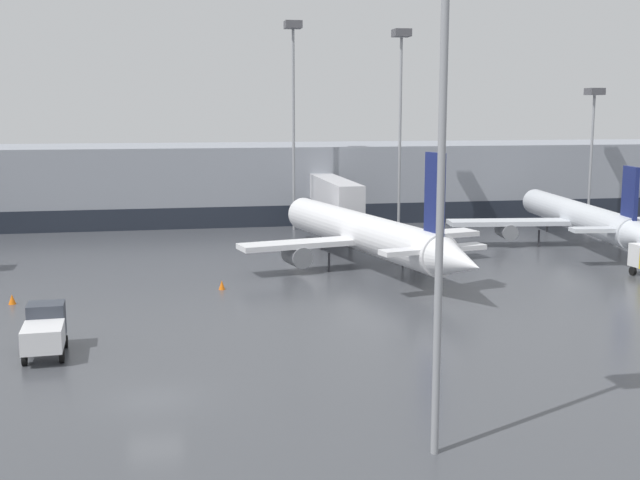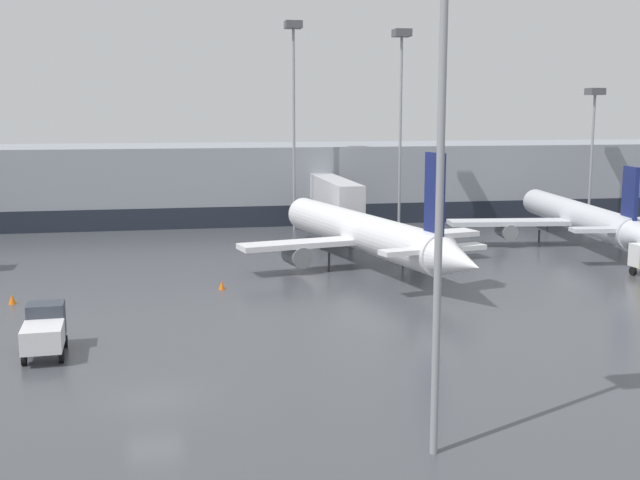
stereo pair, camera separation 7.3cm
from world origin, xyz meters
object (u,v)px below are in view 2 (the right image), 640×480
Objects in this scene: service_truck_0 at (44,329)px; traffic_cone_0 at (12,299)px; parked_jet_1 at (364,233)px; apron_light_mast_0 at (401,77)px; apron_light_mast_2 at (444,34)px; parked_jet_2 at (579,217)px; apron_light_mast_1 at (594,115)px; apron_light_mast_3 at (294,71)px; traffic_cone_2 at (222,285)px.

traffic_cone_0 is at bearing 14.61° from service_truck_0.
apron_light_mast_0 is (8.76, 19.35, 13.78)m from parked_jet_1.
parked_jet_1 is 31.06m from service_truck_0.
service_truck_0 is 27.33m from apron_light_mast_2.
apron_light_mast_1 reaches higher than parked_jet_2.
apron_light_mast_2 is at bearing -54.16° from traffic_cone_0.
service_truck_0 is 53.45m from apron_light_mast_0.
apron_light_mast_0 is 0.96× the size of apron_light_mast_3.
traffic_cone_2 is 0.03× the size of apron_light_mast_3.
apron_light_mast_3 is (24.53, 30.67, 17.02)m from traffic_cone_0.
parked_jet_2 is at bearing -86.71° from parked_jet_1.
service_truck_0 is at bearing -126.16° from traffic_cone_2.
parked_jet_2 is at bearing -62.20° from service_truck_0.
apron_light_mast_2 is at bearing -123.71° from apron_light_mast_1.
parked_jet_2 is 38.26m from traffic_cone_2.
apron_light_mast_2 is (16.72, -16.05, 14.49)m from service_truck_0.
apron_light_mast_1 is at bearing 6.32° from apron_light_mast_0.
apron_light_mast_1 is at bearing -55.47° from service_truck_0.
apron_light_mast_3 is (3.85, 59.31, 1.43)m from apron_light_mast_2.
parked_jet_1 is at bearing 16.98° from traffic_cone_0.
apron_light_mast_0 reaches higher than parked_jet_2.
service_truck_0 is at bearing -142.59° from apron_light_mast_1.
apron_light_mast_3 is at bearing -6.51° from parked_jet_1.
apron_light_mast_3 is (10.01, 28.81, 17.01)m from traffic_cone_2.
service_truck_0 is 0.20× the size of apron_light_mast_3.
apron_light_mast_1 reaches higher than traffic_cone_2.
apron_light_mast_0 is at bearing -37.07° from parked_jet_1.
traffic_cone_2 is 0.04× the size of apron_light_mast_1.
apron_light_mast_1 is 70.90m from apron_light_mast_2.
service_truck_0 is at bearing -72.51° from traffic_cone_0.
parked_jet_1 reaches higher than service_truck_0.
apron_light_mast_3 is at bearing 70.83° from traffic_cone_2.
apron_light_mast_2 is (-39.31, -58.91, 3.29)m from apron_light_mast_1.
service_truck_0 is (-23.01, -20.82, -1.50)m from parked_jet_1.
traffic_cone_2 is 55.02m from apron_light_mast_1.
apron_light_mast_1 is (24.27, 2.69, -4.10)m from apron_light_mast_0.
traffic_cone_0 is 0.03× the size of apron_light_mast_2.
traffic_cone_0 is at bearing -172.71° from traffic_cone_2.
parked_jet_1 is 1.65× the size of apron_light_mast_2.
traffic_cone_0 is (-50.39, -14.95, -2.49)m from parked_jet_2.
parked_jet_1 reaches higher than traffic_cone_0.
apron_light_mast_1 is at bearing -0.64° from apron_light_mast_3.
traffic_cone_0 is at bearing 125.84° from apron_light_mast_2.
traffic_cone_2 is at bearing 101.43° from apron_light_mast_2.
parked_jet_1 is at bearing -146.29° from apron_light_mast_1.
apron_light_mast_0 is 1.38× the size of apron_light_mast_1.
traffic_cone_0 is (-26.97, -8.23, -2.60)m from parked_jet_1.
service_truck_0 reaches higher than traffic_cone_2.
parked_jet_1 is at bearing -114.36° from apron_light_mast_0.
apron_light_mast_2 reaches higher than parked_jet_2.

